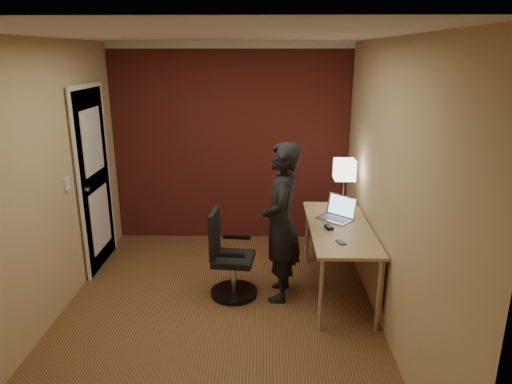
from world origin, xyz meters
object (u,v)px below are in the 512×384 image
Objects in this scene: laptop at (338,213)px; desk_lamp at (344,170)px; desk at (346,238)px; office_chair at (228,260)px; mouse at (329,227)px; phone at (341,242)px; person at (281,223)px.

desk_lamp is at bearing 74.11° from laptop.
desk_lamp reaches higher than laptop.
office_chair is (-1.18, -0.08, -0.21)m from desk.
mouse is (-0.19, -0.09, 0.14)m from desk.
laptop is at bearing 65.51° from phone.
mouse reaches higher than desk.
desk_lamp is 1.04m from person.
laptop reaches higher than desk.
phone is at bearing -18.06° from office_chair.
person is (-0.53, 0.34, 0.06)m from phone.
person is at bearing 163.79° from mouse.
mouse is 0.34m from phone.
person is at bearing -0.60° from office_chair.
person is at bearing 128.93° from phone.
mouse is at bearing -0.37° from office_chair.
laptop is 1.23m from office_chair.
office_chair is 0.66m from person.
desk_lamp is at bearing 139.71° from person.
desk is 1.20m from office_chair.
office_chair reaches higher than phone.
laptop reaches higher than mouse.
laptop is at bearing 106.05° from desk.
laptop is 0.33m from mouse.
desk_lamp is 5.35× the size of mouse.
laptop is 3.64× the size of phone.
desk is 15.00× the size of mouse.
desk is 3.59× the size of laptop.
desk_lamp is 1.60m from office_chair.
desk is at bearing 3.92° from office_chair.
person is at bearing -172.48° from desk.
desk is 0.25m from mouse.
mouse is 0.47m from person.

